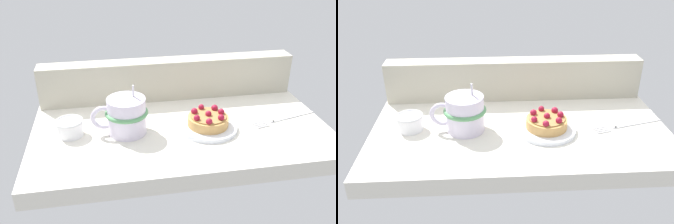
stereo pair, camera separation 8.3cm
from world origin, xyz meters
TOP-DOWN VIEW (x-y plane):
  - ground_plane at (0.00, 0.00)cm, footprint 70.30×39.13cm
  - window_rail_back at (0.00, 16.77)cm, footprint 68.90×5.60cm
  - dessert_plate at (6.00, -2.64)cm, footprint 13.89×13.89cm
  - raspberry_tart at (6.01, -2.63)cm, footprint 9.60×9.60cm
  - coffee_mug at (-13.07, -0.94)cm, footprint 13.14×9.90cm
  - dessert_fork at (25.98, -1.48)cm, footprint 17.96×6.12cm
  - sugar_bowl at (-25.91, -0.24)cm, footprint 6.41×6.41cm

SIDE VIEW (x-z plane):
  - ground_plane at x=0.00cm, z-range -4.01..0.00cm
  - dessert_fork at x=25.98cm, z-range 0.00..0.60cm
  - dessert_plate at x=6.00cm, z-range -0.03..1.02cm
  - sugar_bowl at x=-25.91cm, z-range 0.14..4.03cm
  - raspberry_tart at x=6.01cm, z-range 0.60..4.39cm
  - coffee_mug at x=-13.07cm, z-range -1.45..10.29cm
  - window_rail_back at x=0.00cm, z-range 0.00..10.96cm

